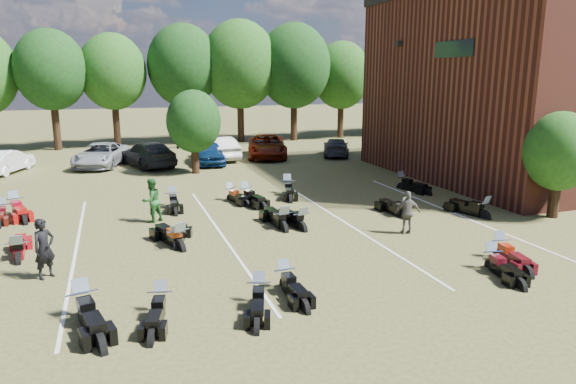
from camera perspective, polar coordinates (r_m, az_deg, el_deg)
name	(u,v)px	position (r m, az deg, el deg)	size (l,w,h in m)	color
ground	(329,252)	(17.25, 4.57, -6.69)	(160.00, 160.00, 0.00)	brown
car_1	(6,161)	(35.10, -28.88, 3.00)	(1.48, 4.26, 1.40)	silver
car_2	(101,155)	(35.10, -20.07, 3.89)	(2.47, 5.36, 1.49)	gray
car_3	(148,154)	(34.18, -15.31, 4.08)	(2.21, 5.45, 1.58)	black
car_4	(209,152)	(34.32, -8.79, 4.38)	(1.82, 4.53, 1.54)	#0B2550
car_5	(218,148)	(35.99, -7.83, 4.85)	(1.69, 4.84, 1.59)	beige
car_6	(267,146)	(36.68, -2.36, 5.11)	(2.64, 5.74, 1.59)	#551104
car_7	(336,147)	(37.52, 5.36, 4.99)	(1.78, 4.37, 1.27)	#35353A
person_black	(44,249)	(16.42, -25.46, -5.70)	(0.65, 0.43, 1.78)	black
person_green	(151,200)	(21.11, -14.93, -0.90)	(0.87, 0.68, 1.79)	#225B25
person_grey	(408,213)	(19.44, 13.15, -2.25)	(0.95, 0.39, 1.61)	#5B564E
motorcycle_1	(161,312)	(13.48, -13.89, -12.87)	(0.64, 2.02, 1.13)	black
motorcycle_2	(84,318)	(13.77, -21.71, -12.87)	(0.77, 2.42, 1.35)	black
motorcycle_3	(285,288)	(14.44, -0.36, -10.67)	(0.65, 2.05, 1.14)	black
motorcycle_4	(259,303)	(13.63, -3.23, -12.20)	(0.65, 2.05, 1.14)	black
motorcycle_5	(491,269)	(16.95, 21.62, -7.97)	(0.66, 2.06, 1.15)	black
motorcycle_6	(499,258)	(18.05, 22.41, -6.77)	(0.69, 2.16, 1.21)	#4B0A12
motorcycle_7	(19,262)	(18.42, -27.71, -6.91)	(0.73, 2.29, 1.28)	maroon
motorcycle_8	(180,250)	(17.83, -11.92, -6.28)	(0.78, 2.46, 1.37)	black
motorcycle_9	(177,248)	(18.00, -12.22, -6.11)	(0.66, 2.06, 1.15)	black
motorcycle_10	(283,231)	(19.52, -0.51, -4.30)	(0.79, 2.47, 1.38)	black
motorcycle_11	(302,230)	(19.55, 1.54, -4.27)	(0.75, 2.35, 1.31)	black
motorcycle_12	(404,218)	(21.71, 12.73, -2.84)	(0.73, 2.30, 1.28)	black
motorcycle_13	(483,218)	(22.65, 20.87, -2.73)	(0.76, 2.38, 1.33)	black
motorcycle_14	(4,218)	(24.27, -29.06, -2.52)	(0.66, 2.07, 1.15)	#4D0F0B
motorcycle_15	(16,214)	(24.65, -27.99, -2.18)	(0.79, 2.48, 1.38)	#9A0C0B
motorcycle_16	(173,206)	(23.71, -12.68, -1.51)	(0.70, 2.20, 1.23)	black
motorcycle_17	(231,200)	(24.31, -6.38, -0.91)	(0.66, 2.07, 1.15)	black
motorcycle_18	(246,202)	(23.98, -4.70, -1.07)	(0.75, 2.35, 1.31)	black
motorcycle_19	(287,193)	(25.52, -0.07, -0.16)	(0.77, 2.41, 1.34)	black
motorcycle_20	(402,189)	(27.20, 12.54, 0.34)	(0.73, 2.28, 1.27)	black
tree_line	(179,68)	(44.24, -12.00, 13.34)	(56.00, 6.00, 9.79)	black
young_tree_near_building	(560,151)	(23.48, 27.95, 4.01)	(2.80, 2.80, 4.16)	black
young_tree_midfield	(194,121)	(30.84, -10.43, 7.72)	(3.20, 3.20, 4.70)	black
parking_lines	(222,235)	(19.12, -7.36, -4.76)	(20.10, 14.00, 0.01)	silver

